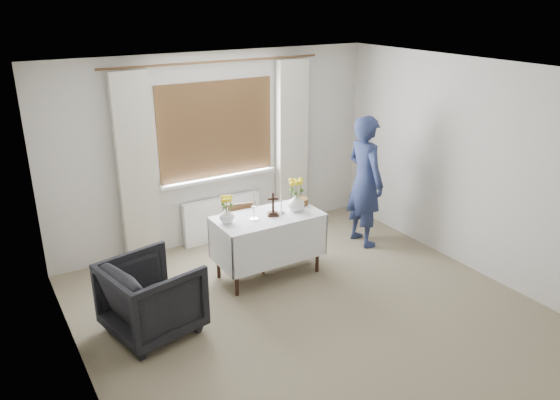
# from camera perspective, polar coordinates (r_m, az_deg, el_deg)

# --- Properties ---
(ground) EXTENTS (5.00, 5.00, 0.00)m
(ground) POSITION_cam_1_polar(r_m,az_deg,el_deg) (5.72, 4.67, -12.82)
(ground) COLOR gray
(ground) RESTS_ON ground
(altar_table) EXTENTS (1.24, 0.64, 0.76)m
(altar_table) POSITION_cam_1_polar(r_m,az_deg,el_deg) (6.44, -1.24, -4.78)
(altar_table) COLOR white
(altar_table) RESTS_ON ground
(wooden_chair) EXTENTS (0.45, 0.45, 0.83)m
(wooden_chair) POSITION_cam_1_polar(r_m,az_deg,el_deg) (6.53, -3.61, -4.14)
(wooden_chair) COLOR brown
(wooden_chair) RESTS_ON ground
(armchair) EXTENTS (0.99, 0.97, 0.76)m
(armchair) POSITION_cam_1_polar(r_m,az_deg,el_deg) (5.56, -13.22, -9.86)
(armchair) COLOR black
(armchair) RESTS_ON ground
(person) EXTENTS (0.43, 0.65, 1.74)m
(person) POSITION_cam_1_polar(r_m,az_deg,el_deg) (7.19, 8.87, 1.95)
(person) COLOR navy
(person) RESTS_ON ground
(radiator) EXTENTS (1.10, 0.10, 0.60)m
(radiator) POSITION_cam_1_polar(r_m,az_deg,el_deg) (7.44, -6.08, -1.93)
(radiator) COLOR white
(radiator) RESTS_ON ground
(wooden_cross) EXTENTS (0.16, 0.14, 0.28)m
(wooden_cross) POSITION_cam_1_polar(r_m,az_deg,el_deg) (6.23, -0.73, -0.46)
(wooden_cross) COLOR black
(wooden_cross) RESTS_ON altar_table
(candlestick_left) EXTENTS (0.12, 0.12, 0.32)m
(candlestick_left) POSITION_cam_1_polar(r_m,az_deg,el_deg) (6.13, -2.76, -0.64)
(candlestick_left) COLOR silver
(candlestick_left) RESTS_ON altar_table
(candlestick_right) EXTENTS (0.12, 0.12, 0.32)m
(candlestick_right) POSITION_cam_1_polar(r_m,az_deg,el_deg) (6.29, 0.12, -0.04)
(candlestick_right) COLOR silver
(candlestick_right) RESTS_ON altar_table
(flower_vase_left) EXTENTS (0.20, 0.20, 0.18)m
(flower_vase_left) POSITION_cam_1_polar(r_m,az_deg,el_deg) (6.09, -5.58, -1.59)
(flower_vase_left) COLOR white
(flower_vase_left) RESTS_ON altar_table
(flower_vase_right) EXTENTS (0.23, 0.23, 0.21)m
(flower_vase_right) POSITION_cam_1_polar(r_m,az_deg,el_deg) (6.39, 1.68, -0.24)
(flower_vase_right) COLOR white
(flower_vase_right) RESTS_ON altar_table
(wicker_basket) EXTENTS (0.24, 0.24, 0.08)m
(wicker_basket) POSITION_cam_1_polar(r_m,az_deg,el_deg) (6.61, 2.06, -0.14)
(wicker_basket) COLOR brown
(wicker_basket) RESTS_ON altar_table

